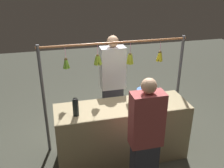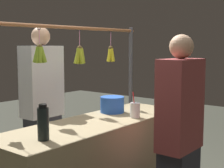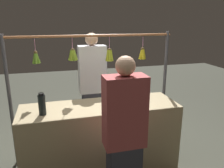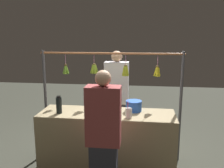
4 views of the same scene
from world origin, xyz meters
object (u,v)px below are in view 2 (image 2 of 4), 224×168
Objects in this scene: water_bottle at (43,123)px; drink_cup at (135,110)px; blue_bucket at (112,105)px; vendor_person at (43,113)px; customer_person at (179,145)px.

water_bottle is 0.98m from drink_cup.
blue_bucket is 0.73m from vendor_person.
drink_cup is (0.05, 0.30, -0.01)m from blue_bucket.
vendor_person is (0.26, -0.95, -0.11)m from drink_cup.
vendor_person reaches higher than customer_person.
blue_bucket is at bearing 116.13° from vendor_person.
vendor_person reaches higher than blue_bucket.
vendor_person is at bearing -129.35° from water_bottle.
vendor_person reaches higher than drink_cup.
customer_person is at bearing 90.58° from vendor_person.
blue_bucket is 0.31m from drink_cup.
drink_cup is (-0.98, 0.08, -0.05)m from water_bottle.
water_bottle is 0.15× the size of vendor_person.
drink_cup is at bearing 175.60° from water_bottle.
vendor_person is (-0.72, -0.87, -0.16)m from water_bottle.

